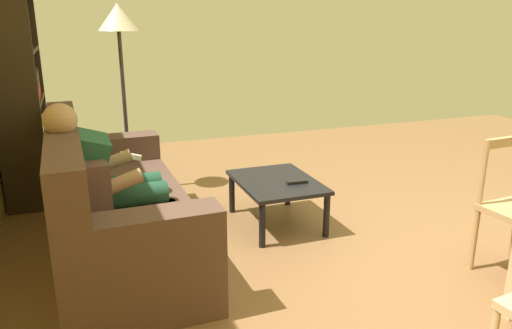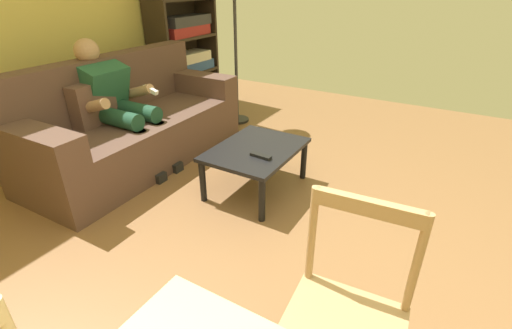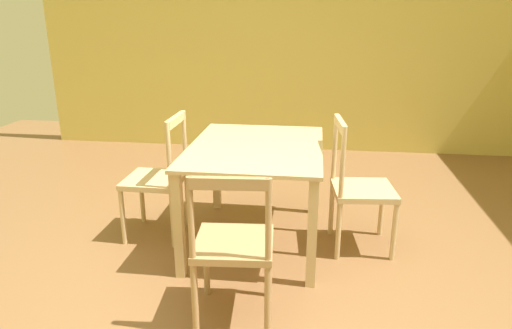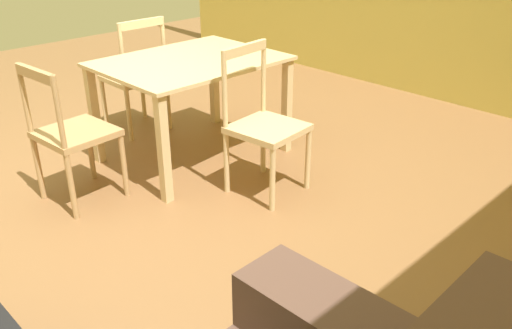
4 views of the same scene
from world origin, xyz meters
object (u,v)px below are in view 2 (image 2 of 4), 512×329
Objects in this scene: coffee_table at (256,153)px; bookshelf at (184,51)px; couch at (132,126)px; dining_chair_facing_couch at (344,325)px; person_lounging at (116,103)px; tv_remote at (261,156)px.

bookshelf is at bearing 53.37° from coffee_table.
couch reaches higher than dining_chair_facing_couch.
person_lounging is at bearing -159.42° from bookshelf.
coffee_table is (0.10, -1.29, -0.02)m from couch.
bookshelf is 2.03× the size of dining_chair_facing_couch.
person_lounging reaches higher than tv_remote.
bookshelf is at bearing 22.49° from couch.
coffee_table is at bearing -85.51° from couch.
couch reaches higher than tv_remote.
dining_chair_facing_couch is at bearing -113.98° from person_lounging.
couch is at bearing -6.45° from person_lounging.
bookshelf reaches higher than dining_chair_facing_couch.
coffee_table is 0.90× the size of dining_chair_facing_couch.
dining_chair_facing_couch is at bearing -138.97° from coffee_table.
couch is at bearing 94.49° from coffee_table.
couch is 2.72m from dining_chair_facing_couch.
bookshelf is (1.57, 2.05, 0.36)m from tv_remote.
couch is at bearing 63.57° from dining_chair_facing_couch.
person_lounging reaches higher than couch.
tv_remote is at bearing -137.83° from coffee_table.
person_lounging is (-0.12, 0.01, 0.25)m from couch.
bookshelf is (1.54, 0.64, 0.40)m from couch.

